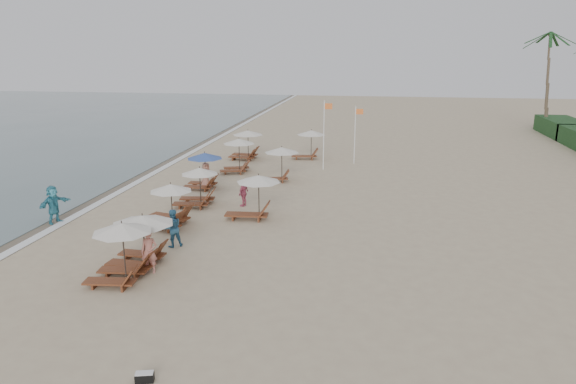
% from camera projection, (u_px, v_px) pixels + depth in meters
% --- Properties ---
extents(ground, '(160.00, 160.00, 0.00)m').
position_uv_depth(ground, '(272.00, 266.00, 20.84)').
color(ground, tan).
rests_on(ground, ground).
extents(wet_sand_band, '(3.20, 140.00, 0.01)m').
position_uv_depth(wet_sand_band, '(103.00, 189.00, 32.36)').
color(wet_sand_band, '#6B5E4C').
rests_on(wet_sand_band, ground).
extents(foam_line, '(0.50, 140.00, 0.02)m').
position_uv_depth(foam_line, '(123.00, 190.00, 32.15)').
color(foam_line, white).
rests_on(foam_line, ground).
extents(lounger_station_0, '(2.46, 2.15, 2.30)m').
position_uv_depth(lounger_station_0, '(119.00, 253.00, 19.14)').
color(lounger_station_0, brown).
rests_on(lounger_station_0, ground).
extents(lounger_station_1, '(2.63, 2.44, 2.08)m').
position_uv_depth(lounger_station_1, '(139.00, 238.00, 20.67)').
color(lounger_station_1, brown).
rests_on(lounger_station_1, ground).
extents(lounger_station_2, '(2.65, 2.53, 2.12)m').
position_uv_depth(lounger_station_2, '(166.00, 208.00, 25.34)').
color(lounger_station_2, brown).
rests_on(lounger_station_2, ground).
extents(lounger_station_3, '(2.46, 2.02, 2.13)m').
position_uv_depth(lounger_station_3, '(196.00, 188.00, 28.70)').
color(lounger_station_3, brown).
rests_on(lounger_station_3, ground).
extents(lounger_station_4, '(2.39, 2.17, 2.25)m').
position_uv_depth(lounger_station_4, '(202.00, 170.00, 32.16)').
color(lounger_station_4, brown).
rests_on(lounger_station_4, ground).
extents(lounger_station_5, '(2.45, 2.19, 2.38)m').
position_uv_depth(lounger_station_5, '(237.00, 155.00, 36.42)').
color(lounger_station_5, brown).
rests_on(lounger_station_5, ground).
extents(lounger_station_6, '(2.68, 2.36, 2.25)m').
position_uv_depth(lounger_station_6, '(245.00, 145.00, 40.97)').
color(lounger_station_6, brown).
rests_on(lounger_station_6, ground).
extents(inland_station_0, '(2.84, 2.24, 2.22)m').
position_uv_depth(inland_station_0, '(253.00, 194.00, 26.36)').
color(inland_station_0, brown).
rests_on(inland_station_0, ground).
extents(inland_station_1, '(2.60, 2.24, 2.22)m').
position_uv_depth(inland_station_1, '(279.00, 159.00, 33.90)').
color(inland_station_1, brown).
rests_on(inland_station_1, ground).
extents(inland_station_2, '(2.72, 2.24, 2.22)m').
position_uv_depth(inland_station_2, '(308.00, 142.00, 40.95)').
color(inland_station_2, brown).
rests_on(inland_station_2, ground).
extents(beachgoer_near, '(0.67, 0.49, 1.70)m').
position_uv_depth(beachgoer_near, '(149.00, 252.00, 20.07)').
color(beachgoer_near, '#BB7265').
rests_on(beachgoer_near, ground).
extents(beachgoer_mid_a, '(1.03, 0.98, 1.67)m').
position_uv_depth(beachgoer_mid_a, '(173.00, 228.00, 22.75)').
color(beachgoer_mid_a, '#2E658A').
rests_on(beachgoer_mid_a, ground).
extents(beachgoer_far_a, '(0.60, 0.93, 1.48)m').
position_uv_depth(beachgoer_far_a, '(244.00, 193.00, 28.69)').
color(beachgoer_far_a, '#B94A67').
rests_on(beachgoer_far_a, ground).
extents(beachgoer_far_b, '(0.92, 0.95, 1.64)m').
position_uv_depth(beachgoer_far_b, '(206.00, 176.00, 32.28)').
color(beachgoer_far_b, tan).
rests_on(beachgoer_far_b, ground).
extents(waterline_walker, '(1.09, 1.84, 1.89)m').
position_uv_depth(waterline_walker, '(53.00, 204.00, 25.83)').
color(waterline_walker, teal).
rests_on(waterline_walker, ground).
extents(duffel_bag, '(0.52, 0.35, 0.26)m').
position_uv_depth(duffel_bag, '(145.00, 377.00, 13.59)').
color(duffel_bag, black).
rests_on(duffel_bag, ground).
extents(flag_pole_near, '(0.60, 0.08, 4.88)m').
position_uv_depth(flag_pole_near, '(324.00, 132.00, 36.94)').
color(flag_pole_near, silver).
rests_on(flag_pole_near, ground).
extents(flag_pole_far, '(0.60, 0.08, 4.28)m').
position_uv_depth(flag_pole_far, '(355.00, 132.00, 39.01)').
color(flag_pole_far, silver).
rests_on(flag_pole_far, ground).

